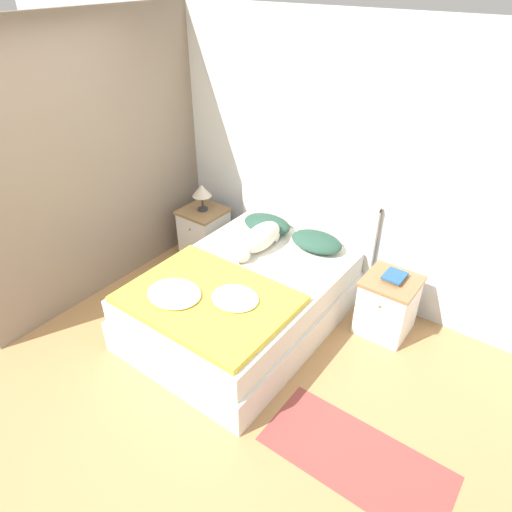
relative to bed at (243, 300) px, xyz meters
The scene contains 14 objects.
ground_plane 1.08m from the bed, 92.28° to the right, with size 16.00×16.00×0.00m, color tan.
wall_back 1.49m from the bed, 92.19° to the left, with size 9.00×0.06×2.55m.
wall_side_left 1.82m from the bed, behind, with size 0.06×3.10×2.55m.
bed is the anchor object (origin of this frame).
headboard 1.05m from the bed, 90.00° to the left, with size 1.54×0.06×1.02m.
nightstand_left 1.29m from the bed, 147.59° to the left, with size 0.45×0.46×0.56m.
nightstand_right 1.29m from the bed, 32.41° to the left, with size 0.45×0.46×0.56m.
pillow_left 0.89m from the bed, 110.37° to the left, with size 0.51×0.34×0.14m.
pillow_right 0.89m from the bed, 69.63° to the left, with size 0.51×0.34×0.14m.
quilt 0.55m from the bed, 91.29° to the right, with size 1.32×0.99×0.09m.
dog 0.60m from the bed, 107.20° to the left, with size 0.23×0.73×0.24m.
book_stack 1.34m from the bed, 33.38° to the left, with size 0.18×0.22×0.04m.
table_lamp 1.39m from the bed, 147.47° to the left, with size 0.21×0.21×0.30m.
rug 1.62m from the bed, 23.52° to the right, with size 1.28×0.59×0.00m.
Camera 1 is at (2.06, -1.49, 2.86)m, focal length 32.00 mm.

